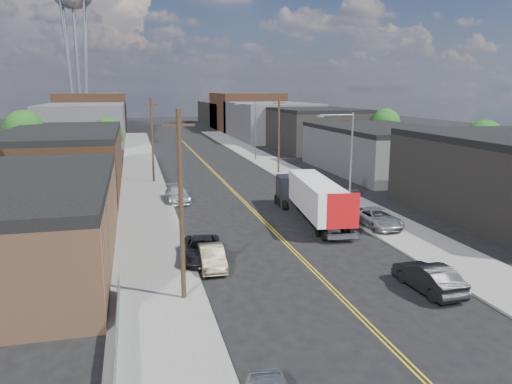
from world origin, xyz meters
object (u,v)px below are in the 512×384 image
semi_truck (310,196)px  car_right_lot_c (315,186)px  car_left_c (202,250)px  car_left_b (212,257)px  car_right_oncoming (428,277)px  car_right_lot_a (377,218)px  car_left_d (177,194)px  water_tower (73,0)px  car_right_lot_b (333,195)px

semi_truck → car_right_lot_c: (4.28, 9.97, -1.27)m
car_left_c → car_right_lot_c: car_right_lot_c is taller
car_left_b → car_right_oncoming: car_right_oncoming is taller
car_left_c → car_right_lot_a: car_right_lot_a is taller
car_left_d → water_tower: bearing=99.0°
water_tower → car_left_d: water_tower is taller
car_left_d → car_right_lot_b: (14.74, -4.20, 0.07)m
water_tower → car_right_oncoming: size_ratio=7.63×
water_tower → car_left_b: water_tower is taller
car_right_lot_a → car_right_lot_c: bearing=87.0°
car_left_b → car_right_lot_b: car_right_lot_b is taller
semi_truck → car_left_d: size_ratio=2.78×
car_right_lot_c → car_right_lot_b: bearing=-97.6°
water_tower → semi_truck: water_tower is taller
car_right_oncoming → car_right_lot_a: (3.20, 12.19, 0.09)m
semi_truck → car_right_lot_c: size_ratio=3.57×
car_right_lot_a → car_right_lot_c: car_right_lot_a is taller
semi_truck → car_right_lot_c: bearing=73.5°
car_right_lot_b → car_right_lot_c: (-0.14, 4.44, 0.02)m
car_right_lot_b → car_left_b: bearing=-133.3°
car_left_b → car_right_oncoming: (11.00, -6.46, 0.10)m
car_right_lot_b → car_right_lot_c: car_right_lot_c is taller
car_right_lot_c → car_right_oncoming: bearing=-106.3°
semi_truck → car_right_lot_b: semi_truck is taller
car_left_d → car_right_lot_a: size_ratio=0.98×
car_right_lot_b → car_right_lot_c: bearing=91.7°
car_right_oncoming → car_left_c: bearing=-37.9°
water_tower → car_left_d: 83.26m
car_left_b → car_right_oncoming: size_ratio=0.88×
car_left_c → car_left_d: bearing=97.0°
car_right_oncoming → car_right_lot_c: (3.20, 26.12, 0.04)m
car_right_lot_c → car_left_b: bearing=-135.2°
water_tower → car_right_lot_b: (30.34, -80.32, -29.83)m
car_right_oncoming → car_right_lot_b: car_right_oncoming is taller
car_left_b → car_right_lot_b: (14.34, 15.22, 0.12)m
semi_truck → car_right_lot_c: semi_truck is taller
car_right_oncoming → car_right_lot_b: bearing=-101.6°
car_left_c → car_right_lot_c: 23.27m
car_left_c → car_right_lot_c: (14.60, 18.12, 0.11)m
car_left_c → car_right_oncoming: car_right_oncoming is taller
car_right_oncoming → car_left_d: bearing=-69.1°
water_tower → car_right_lot_b: 90.89m
car_left_c → car_right_lot_a: 15.19m
car_left_c → car_right_lot_b: size_ratio=1.14×
water_tower → car_left_b: bearing=-80.5°
car_left_b → car_left_d: car_left_d is taller
car_left_c → car_right_lot_b: car_right_lot_b is taller
car_right_lot_b → car_right_lot_a: bearing=-90.9°
car_left_b → car_right_lot_c: 24.25m
water_tower → car_right_lot_a: size_ratio=6.99×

